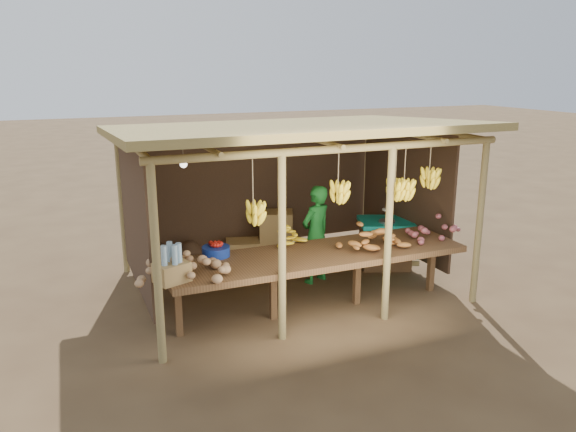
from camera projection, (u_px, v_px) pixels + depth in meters
name	position (u px, v px, depth m)	size (l,w,h in m)	color
ground	(288.00, 285.00, 8.20)	(60.00, 60.00, 0.00)	brown
stall_structure	(292.00, 157.00, 7.64)	(4.70, 3.50, 2.43)	olive
counter	(317.00, 257.00, 7.16)	(3.90, 1.05, 0.80)	brown
potato_heap	(185.00, 263.00, 6.22)	(1.06, 0.64, 0.37)	tan
sweet_potato_heap	(368.00, 235.00, 7.31)	(0.88, 0.53, 0.35)	#BB7130
onion_heap	(437.00, 224.00, 7.76)	(0.89, 0.53, 0.36)	#A85258
banana_pile	(284.00, 234.00, 7.34)	(0.57, 0.34, 0.35)	yellow
tomato_basin	(216.00, 250.00, 7.01)	(0.35, 0.35, 0.18)	navy
bottle_box	(172.00, 267.00, 6.15)	(0.43, 0.38, 0.45)	#A07D48
vendor	(316.00, 234.00, 8.17)	(0.53, 0.35, 1.45)	#176A23
tarp_crate	(385.00, 242.00, 8.91)	(1.02, 0.96, 0.98)	brown
carton_stack	(265.00, 242.00, 9.00)	(1.20, 0.56, 0.83)	#A07D48
burlap_sacks	(177.00, 257.00, 8.62)	(0.84, 0.44, 0.59)	#432E1F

